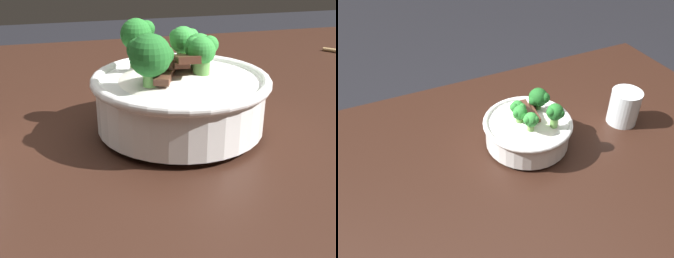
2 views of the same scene
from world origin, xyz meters
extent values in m
cube|color=black|center=(0.00, 0.00, 0.77)|extent=(1.35, 0.85, 0.05)
cylinder|color=white|center=(-0.09, -0.09, 0.80)|extent=(0.10, 0.10, 0.01)
cylinder|color=white|center=(-0.09, -0.09, 0.83)|extent=(0.20, 0.20, 0.06)
torus|color=white|center=(-0.09, -0.09, 0.86)|extent=(0.21, 0.21, 0.01)
ellipsoid|color=white|center=(-0.09, -0.09, 0.85)|extent=(0.16, 0.16, 0.05)
cube|color=#4C2B1E|center=(-0.09, -0.09, 0.88)|extent=(0.03, 0.05, 0.02)
cube|color=#563323|center=(-0.11, -0.11, 0.87)|extent=(0.03, 0.05, 0.01)
cube|color=#4C2B1E|center=(-0.09, -0.09, 0.88)|extent=(0.02, 0.06, 0.01)
cube|color=#4C2B1E|center=(-0.08, -0.10, 0.89)|extent=(0.03, 0.06, 0.02)
cylinder|color=#5B9947|center=(-0.07, -0.11, 0.87)|extent=(0.02, 0.02, 0.02)
sphere|color=#2D8433|center=(-0.07, -0.11, 0.89)|extent=(0.03, 0.03, 0.03)
sphere|color=#2D8433|center=(-0.06, -0.10, 0.90)|extent=(0.02, 0.02, 0.02)
sphere|color=#2D8433|center=(-0.07, -0.10, 0.90)|extent=(0.02, 0.02, 0.02)
cylinder|color=#6BA84C|center=(-0.06, -0.09, 0.87)|extent=(0.02, 0.02, 0.02)
sphere|color=#2D8433|center=(-0.06, -0.09, 0.89)|extent=(0.03, 0.03, 0.03)
sphere|color=#2D8433|center=(-0.05, -0.08, 0.90)|extent=(0.02, 0.02, 0.02)
sphere|color=#2D8433|center=(-0.07, -0.08, 0.89)|extent=(0.02, 0.02, 0.02)
cylinder|color=#7AB256|center=(-0.07, -0.05, 0.87)|extent=(0.02, 0.02, 0.02)
sphere|color=green|center=(-0.07, -0.05, 0.89)|extent=(0.03, 0.03, 0.03)
sphere|color=green|center=(-0.06, -0.05, 0.90)|extent=(0.02, 0.02, 0.02)
sphere|color=green|center=(-0.08, -0.05, 0.90)|extent=(0.02, 0.02, 0.02)
cylinder|color=#5B9947|center=(-0.13, -0.12, 0.87)|extent=(0.02, 0.02, 0.02)
sphere|color=#1E6023|center=(-0.13, -0.12, 0.90)|extent=(0.05, 0.05, 0.05)
sphere|color=#1E6023|center=(-0.11, -0.11, 0.89)|extent=(0.02, 0.02, 0.02)
sphere|color=#1E6023|center=(-0.14, -0.11, 0.90)|extent=(0.03, 0.03, 0.03)
cylinder|color=#6BA84C|center=(-0.13, -0.05, 0.88)|extent=(0.02, 0.02, 0.03)
sphere|color=#237028|center=(-0.13, -0.05, 0.90)|extent=(0.04, 0.04, 0.04)
sphere|color=#237028|center=(-0.11, -0.04, 0.91)|extent=(0.02, 0.02, 0.02)
sphere|color=#237028|center=(-0.14, -0.03, 0.90)|extent=(0.02, 0.02, 0.02)
camera|label=1|loc=(-0.22, -0.55, 1.01)|focal=46.36mm
camera|label=2|loc=(0.23, 0.47, 1.36)|focal=37.67mm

